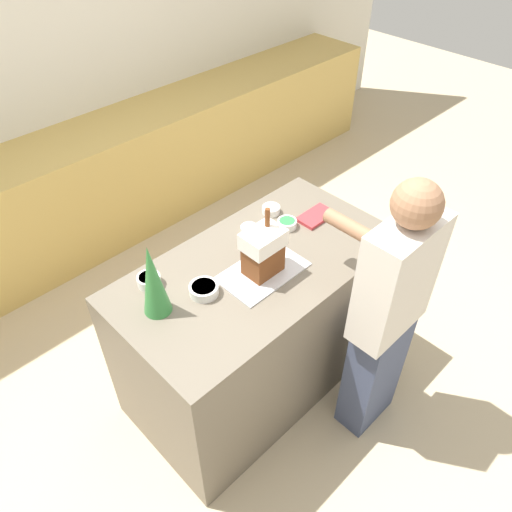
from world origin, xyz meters
TOP-DOWN VIEW (x-y plane):
  - ground_plane at (0.00, 0.00)m, footprint 12.00×12.00m
  - wall_back at (0.00, 2.21)m, footprint 8.00×0.05m
  - back_cabinet_block at (0.00, 1.89)m, footprint 6.00×0.60m
  - kitchen_island at (0.00, 0.00)m, footprint 1.48×0.78m
  - baking_tray at (-0.02, -0.06)m, footprint 0.43×0.27m
  - gingerbread_house at (-0.02, -0.06)m, footprint 0.20×0.14m
  - decorative_tree at (-0.54, 0.10)m, footprint 0.13×0.13m
  - candy_bowl_beside_tree at (0.32, 0.10)m, footprint 0.11×0.11m
  - candy_bowl_center_rear at (-0.47, 0.26)m, footprint 0.11×0.11m
  - candy_bowl_near_tray_left at (0.15, 0.22)m, footprint 0.09×0.09m
  - candy_bowl_front_corner at (0.35, 0.25)m, footprint 0.10×0.10m
  - candy_bowl_near_tray_right at (-0.32, 0.03)m, footprint 0.14×0.14m
  - cookbook at (0.50, 0.05)m, footprint 0.21×0.12m
  - person at (0.27, -0.61)m, footprint 0.42×0.52m

SIDE VIEW (x-z plane):
  - ground_plane at x=0.00m, z-range 0.00..0.00m
  - back_cabinet_block at x=0.00m, z-range 0.00..0.90m
  - kitchen_island at x=0.00m, z-range 0.00..0.94m
  - person at x=0.27m, z-range 0.03..1.62m
  - baking_tray at x=-0.02m, z-range 0.94..0.95m
  - cookbook at x=0.50m, z-range 0.94..0.96m
  - candy_bowl_near_tray_left at x=0.15m, z-range 0.94..0.98m
  - candy_bowl_front_corner at x=0.35m, z-range 0.94..0.99m
  - candy_bowl_beside_tree at x=0.32m, z-range 0.94..0.99m
  - candy_bowl_near_tray_right at x=-0.32m, z-range 0.94..0.99m
  - candy_bowl_center_rear at x=-0.47m, z-range 0.94..1.00m
  - gingerbread_house at x=-0.02m, z-range 0.91..1.25m
  - decorative_tree at x=-0.54m, z-range 0.94..1.32m
  - wall_back at x=0.00m, z-range 0.00..2.60m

